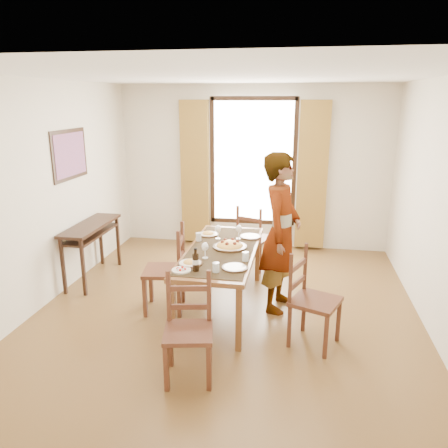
% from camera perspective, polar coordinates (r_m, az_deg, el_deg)
% --- Properties ---
extents(ground, '(5.00, 5.00, 0.00)m').
position_cam_1_polar(ground, '(5.42, 0.52, -10.99)').
color(ground, brown).
rests_on(ground, ground).
extents(room_shell, '(4.60, 5.10, 2.74)m').
position_cam_1_polar(room_shell, '(5.04, 0.76, 5.51)').
color(room_shell, beige).
rests_on(room_shell, ground).
extents(console_table, '(0.38, 1.20, 0.80)m').
position_cam_1_polar(console_table, '(6.32, -16.98, -1.03)').
color(console_table, black).
rests_on(console_table, ground).
extents(dining_table, '(0.80, 1.93, 0.76)m').
position_cam_1_polar(dining_table, '(5.18, -0.32, -4.00)').
color(dining_table, brown).
rests_on(dining_table, ground).
extents(chair_west, '(0.53, 0.53, 1.05)m').
position_cam_1_polar(chair_west, '(5.25, -7.44, -6.17)').
color(chair_west, '#542A1C').
rests_on(chair_west, ground).
extents(chair_north, '(0.55, 0.55, 0.97)m').
position_cam_1_polar(chair_north, '(6.50, 3.87, -1.99)').
color(chair_north, '#542A1C').
rests_on(chair_north, ground).
extents(chair_south, '(0.51, 0.51, 0.97)m').
position_cam_1_polar(chair_south, '(4.05, -4.65, -13.79)').
color(chair_south, '#542A1C').
rests_on(chair_south, ground).
extents(chair_east, '(0.58, 0.58, 1.01)m').
position_cam_1_polar(chair_east, '(4.61, 11.42, -9.88)').
color(chair_east, '#542A1C').
rests_on(chair_east, ground).
extents(man, '(0.87, 0.72, 1.89)m').
position_cam_1_polar(man, '(5.16, 7.44, -1.19)').
color(man, gray).
rests_on(man, ground).
extents(plate_sw, '(0.27, 0.27, 0.05)m').
position_cam_1_polar(plate_sw, '(4.70, -4.44, -4.94)').
color(plate_sw, silver).
rests_on(plate_sw, dining_table).
extents(plate_se, '(0.27, 0.27, 0.05)m').
position_cam_1_polar(plate_se, '(4.57, 1.42, -5.51)').
color(plate_se, silver).
rests_on(plate_se, dining_table).
extents(plate_nw, '(0.27, 0.27, 0.05)m').
position_cam_1_polar(plate_nw, '(5.67, -2.08, -1.19)').
color(plate_nw, silver).
rests_on(plate_nw, dining_table).
extents(plate_ne, '(0.27, 0.27, 0.05)m').
position_cam_1_polar(plate_ne, '(5.59, 3.47, -1.48)').
color(plate_ne, silver).
rests_on(plate_ne, dining_table).
extents(pasta_platter, '(0.40, 0.40, 0.10)m').
position_cam_1_polar(pasta_platter, '(5.19, 0.77, -2.59)').
color(pasta_platter, '#B05C16').
rests_on(pasta_platter, dining_table).
extents(caprese_plate, '(0.20, 0.20, 0.04)m').
position_cam_1_polar(caprese_plate, '(4.53, -5.60, -5.88)').
color(caprese_plate, silver).
rests_on(caprese_plate, dining_table).
extents(wine_glass_a, '(0.08, 0.08, 0.18)m').
position_cam_1_polar(wine_glass_a, '(4.84, -2.49, -3.46)').
color(wine_glass_a, white).
rests_on(wine_glass_a, dining_table).
extents(wine_glass_b, '(0.08, 0.08, 0.18)m').
position_cam_1_polar(wine_glass_b, '(5.50, 1.92, -1.04)').
color(wine_glass_b, white).
rests_on(wine_glass_b, dining_table).
extents(wine_glass_c, '(0.08, 0.08, 0.18)m').
position_cam_1_polar(wine_glass_c, '(5.49, -0.79, -1.05)').
color(wine_glass_c, white).
rests_on(wine_glass_c, dining_table).
extents(tumbler_a, '(0.07, 0.07, 0.10)m').
position_cam_1_polar(tumbler_a, '(4.78, 2.84, -4.25)').
color(tumbler_a, silver).
rests_on(tumbler_a, dining_table).
extents(tumbler_b, '(0.07, 0.07, 0.10)m').
position_cam_1_polar(tumbler_b, '(5.45, -3.34, -1.68)').
color(tumbler_b, silver).
rests_on(tumbler_b, dining_table).
extents(tumbler_c, '(0.07, 0.07, 0.10)m').
position_cam_1_polar(tumbler_c, '(4.48, -1.06, -5.68)').
color(tumbler_c, silver).
rests_on(tumbler_c, dining_table).
extents(wine_bottle, '(0.07, 0.07, 0.25)m').
position_cam_1_polar(wine_bottle, '(4.49, -3.73, -4.65)').
color(wine_bottle, black).
rests_on(wine_bottle, dining_table).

